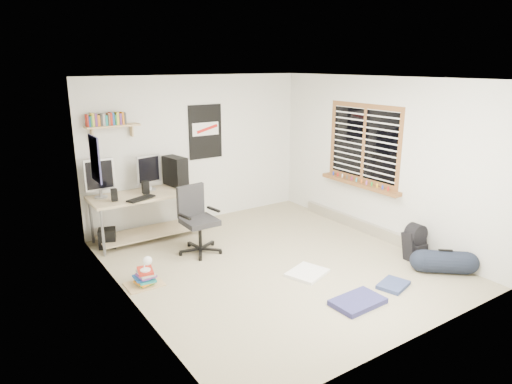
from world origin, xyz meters
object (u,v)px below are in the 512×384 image
book_stack (144,274)px  office_chair (200,221)px  backpack (414,245)px  duffel_bag (444,263)px  desk (147,217)px

book_stack → office_chair: bearing=26.5°
backpack → duffel_bag: (-0.05, -0.52, -0.06)m
office_chair → book_stack: (-1.06, -0.53, -0.34)m
duffel_bag → book_stack: bearing=-167.4°
book_stack → duffel_bag: bearing=-28.6°
backpack → book_stack: size_ratio=0.89×
office_chair → backpack: office_chair is taller
backpack → book_stack: 3.74m
desk → duffel_bag: bearing=-62.3°
desk → book_stack: bearing=-125.1°
duffel_bag → book_stack: 3.91m
office_chair → duffel_bag: 3.39m
backpack → duffel_bag: 0.52m
duffel_bag → book_stack: duffel_bag is taller
desk → backpack: 4.03m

